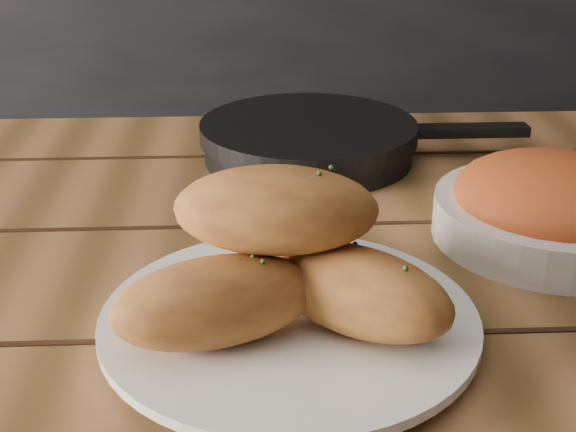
% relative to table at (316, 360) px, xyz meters
% --- Properties ---
extents(counter, '(2.80, 0.60, 0.90)m').
position_rel_table_xyz_m(counter, '(-0.61, 1.21, -0.21)').
color(counter, black).
rests_on(counter, ground).
extents(table, '(1.61, 0.93, 0.75)m').
position_rel_table_xyz_m(table, '(0.00, 0.00, 0.00)').
color(table, '#956038').
rests_on(table, ground).
extents(plate, '(0.29, 0.29, 0.02)m').
position_rel_table_xyz_m(plate, '(-0.03, -0.10, 0.10)').
color(plate, white).
rests_on(plate, table).
extents(bread_rolls, '(0.26, 0.22, 0.12)m').
position_rel_table_xyz_m(bread_rolls, '(-0.03, -0.10, 0.15)').
color(bread_rolls, '#B87B33').
rests_on(bread_rolls, plate).
extents(skillet, '(0.39, 0.26, 0.05)m').
position_rel_table_xyz_m(skillet, '(0.01, 0.29, 0.11)').
color(skillet, black).
rests_on(skillet, table).
extents(bowl, '(0.22, 0.22, 0.08)m').
position_rel_table_xyz_m(bowl, '(0.23, 0.06, 0.12)').
color(bowl, white).
rests_on(bowl, table).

